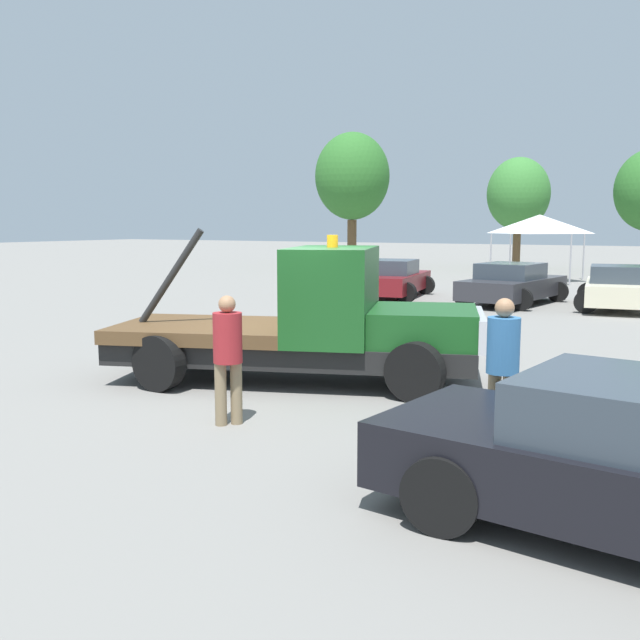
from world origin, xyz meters
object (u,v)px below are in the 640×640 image
Objects in this scene: person_near_truck at (503,360)px; canopy_tent_white at (539,224)px; tree_right at (518,194)px; parked_car_maroon at (392,279)px; parked_car_charcoal at (512,284)px; person_at_hood at (228,351)px; tow_truck at (316,325)px; traffic_cone at (408,337)px; parked_car_cream at (618,288)px; tree_left at (352,177)px.

person_near_truck is 0.50× the size of canopy_tent_white.
tree_right is (-3.07, 8.63, 1.69)m from canopy_tent_white.
parked_car_charcoal is (4.24, -0.07, 0.00)m from parked_car_maroon.
person_at_hood is at bearing 129.05° from person_near_truck.
tow_truck is at bearing 85.91° from person_near_truck.
traffic_cone is (1.54, -19.42, -2.31)m from canopy_tent_white.
canopy_tent_white is (2.89, 9.96, 1.91)m from parked_car_maroon.
person_near_truck reaches higher than traffic_cone.
parked_car_charcoal is (-3.54, 14.75, -0.35)m from person_near_truck.
person_near_truck is 3.14× the size of traffic_cone.
parked_car_charcoal is 0.76× the size of tree_right.
parked_car_maroon is 7.39m from parked_car_cream.
parked_car_maroon is 1.05× the size of parked_car_cream.
canopy_tent_white reaches higher than parked_car_cream.
person_at_hood is 0.35× the size of parked_car_charcoal.
traffic_cone is (14.04, -25.66, -5.14)m from tree_left.
tree_right reaches higher than parked_car_maroon.
person_at_hood is 0.21× the size of tree_left.
tree_left reaches higher than parked_car_maroon.
canopy_tent_white is at bearing -70.41° from tree_right.
tow_truck is at bearing -82.03° from tree_right.
canopy_tent_white is 19.62m from traffic_cone.
person_at_hood reaches higher than traffic_cone.
tree_left reaches higher than person_near_truck.
traffic_cone is (4.61, -28.05, -4.00)m from tree_right.
person_at_hood is 0.37× the size of parked_car_cream.
canopy_tent_white is 0.55× the size of tree_right.
tow_truck is 13.72m from parked_car_maroon.
parked_car_cream is (7.39, 0.14, -0.00)m from parked_car_maroon.
canopy_tent_white is (-4.89, 24.78, 1.57)m from person_near_truck.
tow_truck is 2.75m from person_at_hood.
parked_car_maroon is 4.24m from parked_car_charcoal.
canopy_tent_white is at bearing 17.27° from parked_car_cream.
tree_right is 11.53× the size of traffic_cone.
canopy_tent_white reaches higher than person_at_hood.
person_near_truck is at bearing -161.31° from parked_car_maroon.
person_at_hood is 16.42m from parked_car_maroon.
tow_truck is 1.84× the size of canopy_tent_white.
person_at_hood is 0.49× the size of canopy_tent_white.
traffic_cone is (-0.07, 6.32, -0.72)m from person_at_hood.
tree_right reaches higher than tow_truck.
tow_truck reaches higher than person_at_hood.
parked_car_cream is at bearing 57.70° from tow_truck.
person_at_hood is at bearing -82.25° from tree_right.
tow_truck is 1.00× the size of tree_right.
parked_car_maroon is (-4.25, 13.04, -0.29)m from tow_truck.
tree_right is at bearing -8.45° from parked_car_maroon.
canopy_tent_white reaches higher than traffic_cone.
person_at_hood is at bearing -89.36° from traffic_cone.
person_near_truck is 3.42m from person_at_hood.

